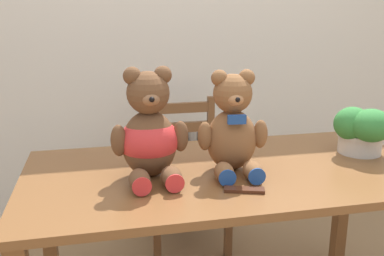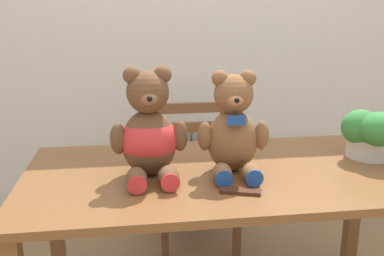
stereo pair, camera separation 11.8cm
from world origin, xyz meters
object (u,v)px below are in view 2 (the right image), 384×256
at_px(wooden_chair_behind, 195,171).
at_px(teddy_bear_left, 149,133).
at_px(chocolate_bar, 240,191).
at_px(teddy_bear_right, 233,129).
at_px(potted_plant, 370,132).

bearing_deg(wooden_chair_behind, teddy_bear_left, 70.55).
bearing_deg(chocolate_bar, teddy_bear_right, 84.43).
height_order(wooden_chair_behind, teddy_bear_right, teddy_bear_right).
bearing_deg(teddy_bear_right, wooden_chair_behind, -83.73).
distance_m(teddy_bear_right, potted_plant, 0.60).
bearing_deg(potted_plant, wooden_chair_behind, 128.57).
bearing_deg(teddy_bear_right, chocolate_bar, 89.25).
bearing_deg(potted_plant, chocolate_bar, -156.41).
xyz_separation_m(wooden_chair_behind, teddy_bear_right, (0.02, -0.83, 0.48)).
relative_size(potted_plant, chocolate_bar, 1.86).
distance_m(teddy_bear_right, chocolate_bar, 0.26).
relative_size(teddy_bear_left, teddy_bear_right, 1.05).
xyz_separation_m(teddy_bear_left, chocolate_bar, (0.29, -0.21, -0.16)).
relative_size(teddy_bear_right, chocolate_bar, 2.83).
height_order(wooden_chair_behind, chocolate_bar, wooden_chair_behind).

